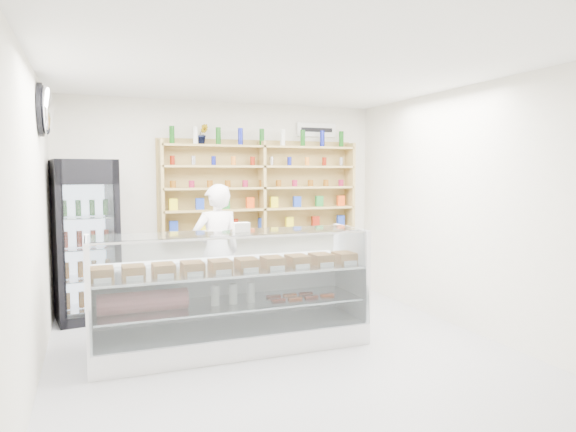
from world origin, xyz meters
name	(u,v)px	position (x,y,z in m)	size (l,w,h in m)	color
room	(289,216)	(0.00, 0.00, 1.40)	(5.00, 5.00, 5.00)	#A1A1A5
display_counter	(232,316)	(-0.45, 0.47, 0.34)	(2.80, 0.83, 1.22)	white
shop_worker	(217,251)	(-0.33, 1.66, 0.84)	(0.61, 0.40, 1.68)	white
drinks_cooler	(86,240)	(-1.85, 2.13, 0.99)	(0.80, 0.79, 1.97)	black
wall_shelving	(262,188)	(0.50, 2.34, 1.59)	(2.84, 0.28, 1.33)	tan
potted_plant	(203,134)	(-0.34, 2.34, 2.33)	(0.15, 0.12, 0.27)	#1E6626
security_mirror	(46,110)	(-2.17, 1.20, 2.45)	(0.15, 0.50, 0.50)	silver
wall_sign	(316,130)	(1.40, 2.47, 2.45)	(0.62, 0.03, 0.20)	white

